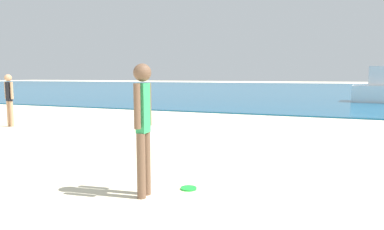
% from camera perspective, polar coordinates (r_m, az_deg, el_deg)
% --- Properties ---
extents(water, '(160.00, 60.00, 0.06)m').
position_cam_1_polar(water, '(44.08, 18.14, 4.15)').
color(water, '#14567F').
rests_on(water, ground).
extents(person_standing, '(0.23, 0.40, 1.76)m').
position_cam_1_polar(person_standing, '(4.55, -8.07, -1.17)').
color(person_standing, brown).
rests_on(person_standing, ground).
extents(frisbee, '(0.23, 0.23, 0.03)m').
position_cam_1_polar(frisbee, '(5.00, -0.57, -12.00)').
color(frisbee, green).
rests_on(frisbee, ground).
extents(person_distant, '(0.38, 0.22, 1.64)m').
position_cam_1_polar(person_distant, '(12.27, -27.92, 2.64)').
color(person_distant, tan).
rests_on(person_distant, ground).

